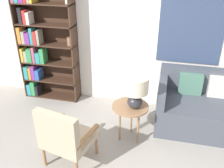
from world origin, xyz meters
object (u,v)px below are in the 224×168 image
bookshelf (40,44)px  couch (218,109)px  side_table (130,110)px  table_lamp (135,89)px  armchair (64,136)px

bookshelf → couch: (3.09, -0.30, -0.72)m
couch → side_table: bearing=-155.2°
side_table → table_lamp: table_lamp is taller
bookshelf → armchair: bearing=-56.0°
armchair → table_lamp: table_lamp is taller
couch → table_lamp: bearing=-153.0°
bookshelf → armchair: bookshelf is taller
couch → bookshelf: bearing=174.5°
armchair → table_lamp: bearing=42.2°
side_table → couch: bearing=24.8°
armchair → bookshelf: bearing=124.0°
armchair → side_table: size_ratio=1.54×
side_table → table_lamp: 0.37m
couch → table_lamp: size_ratio=3.90×
armchair → side_table: 1.01m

